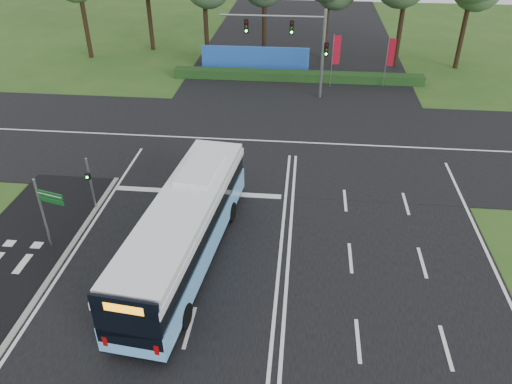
# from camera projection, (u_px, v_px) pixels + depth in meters

# --- Properties ---
(ground) EXTENTS (120.00, 120.00, 0.00)m
(ground) POSITION_uv_depth(u_px,v_px,m) (280.00, 254.00, 23.72)
(ground) COLOR #2A521B
(ground) RESTS_ON ground
(road_main) EXTENTS (20.00, 120.00, 0.04)m
(road_main) POSITION_uv_depth(u_px,v_px,m) (280.00, 254.00, 23.71)
(road_main) COLOR black
(road_main) RESTS_ON ground
(road_cross) EXTENTS (120.00, 14.00, 0.05)m
(road_cross) POSITION_uv_depth(u_px,v_px,m) (291.00, 142.00, 33.83)
(road_cross) COLOR black
(road_cross) RESTS_ON ground
(kerb_strip) EXTENTS (0.25, 18.00, 0.12)m
(kerb_strip) POSITION_uv_depth(u_px,v_px,m) (48.00, 281.00, 22.02)
(kerb_strip) COLOR gray
(kerb_strip) RESTS_ON ground
(city_bus) EXTENTS (3.85, 12.57, 3.55)m
(city_bus) POSITION_uv_depth(u_px,v_px,m) (185.00, 229.00, 22.39)
(city_bus) COLOR #6EBDFF
(city_bus) RESTS_ON ground
(pedestrian_signal) EXTENTS (0.28, 0.40, 3.05)m
(pedestrian_signal) POSITION_uv_depth(u_px,v_px,m) (90.00, 182.00, 26.13)
(pedestrian_signal) COLOR gray
(pedestrian_signal) RESTS_ON ground
(street_sign) EXTENTS (1.42, 0.46, 3.76)m
(street_sign) POSITION_uv_depth(u_px,v_px,m) (46.00, 206.00, 22.90)
(street_sign) COLOR gray
(street_sign) RESTS_ON ground
(banner_flag_mid) EXTENTS (0.66, 0.18, 4.51)m
(banner_flag_mid) POSITION_uv_depth(u_px,v_px,m) (335.00, 53.00, 41.43)
(banner_flag_mid) COLOR gray
(banner_flag_mid) RESTS_ON ground
(banner_flag_right) EXTENTS (0.63, 0.15, 4.27)m
(banner_flag_right) POSITION_uv_depth(u_px,v_px,m) (390.00, 55.00, 41.44)
(banner_flag_right) COLOR gray
(banner_flag_right) RESTS_ON ground
(traffic_light_gantry) EXTENTS (8.41, 0.28, 7.00)m
(traffic_light_gantry) POSITION_uv_depth(u_px,v_px,m) (300.00, 40.00, 38.54)
(traffic_light_gantry) COLOR gray
(traffic_light_gantry) RESTS_ON ground
(hedge) EXTENTS (22.00, 1.20, 0.80)m
(hedge) POSITION_uv_depth(u_px,v_px,m) (297.00, 76.00, 44.19)
(hedge) COLOR #143613
(hedge) RESTS_ON ground
(blue_hoarding) EXTENTS (10.00, 0.30, 2.20)m
(blue_hoarding) POSITION_uv_depth(u_px,v_px,m) (255.00, 59.00, 46.27)
(blue_hoarding) COLOR blue
(blue_hoarding) RESTS_ON ground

